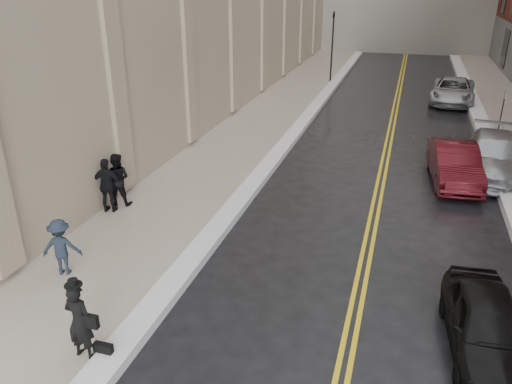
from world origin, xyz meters
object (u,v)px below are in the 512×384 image
Objects in this scene: pedestrian_b at (61,247)px; pedestrian_main at (80,321)px; pedestrian_c at (108,185)px; car_black at (487,325)px; car_silver_near at (494,156)px; car_silver_far at (453,91)px; car_maroon at (454,164)px; pedestrian_a at (117,179)px.

pedestrian_main is at bearing 112.44° from pedestrian_b.
pedestrian_b is at bearing 94.25° from pedestrian_c.
car_silver_near reaches higher than car_black.
car_black is 0.70× the size of car_silver_near.
car_silver_far is (0.55, 24.40, 0.11)m from car_black.
car_maroon is 0.83× the size of car_silver_near.
car_silver_far is 28.57m from pedestrian_main.
pedestrian_main reaches higher than car_black.
pedestrian_main is (-8.67, -27.22, 0.26)m from car_silver_far.
car_black is 0.70× the size of car_silver_far.
car_black is 8.60m from pedestrian_main.
car_maroon is at bearing 86.19° from car_black.
car_silver_near is 3.00× the size of pedestrian_a.
car_silver_far is 23.56m from pedestrian_a.
pedestrian_b is at bearing -129.20° from car_silver_near.
car_silver_near is at bearing 34.49° from car_maroon.
pedestrian_c is at bearing 77.97° from pedestrian_a.
pedestrian_main is (-8.12, -2.82, 0.36)m from car_black.
pedestrian_main is 0.93× the size of pedestrian_c.
car_maroon is 0.83× the size of car_silver_far.
pedestrian_a is at bearing -61.15° from pedestrian_main.
pedestrian_a reaches higher than pedestrian_b.
car_black is 10.54m from pedestrian_b.
pedestrian_c is at bearing -115.39° from car_silver_far.
car_black is at bearing -86.73° from car_silver_far.
pedestrian_c reaches higher than car_silver_far.
car_silver_far is at bearing -104.57° from pedestrian_main.
car_silver_far is 24.07m from pedestrian_c.
pedestrian_b reaches higher than car_maroon.
pedestrian_c reaches higher than car_silver_near.
pedestrian_a is 0.99× the size of pedestrian_c.
car_silver_near is at bearing 78.18° from car_black.
pedestrian_main is 3.57m from pedestrian_b.
car_maroon is at bearing -88.13° from car_silver_far.
car_silver_near is at bearing -163.44° from pedestrian_a.
car_black is 0.84× the size of car_maroon.
car_silver_far reaches higher than car_black.
pedestrian_a is (-12.03, -20.25, 0.31)m from car_silver_far.
pedestrian_b is at bearing -140.51° from car_maroon.
car_maroon is 14.69m from pedestrian_b.
pedestrian_b reaches higher than car_silver_near.
car_maroon is 2.49× the size of pedestrian_a.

